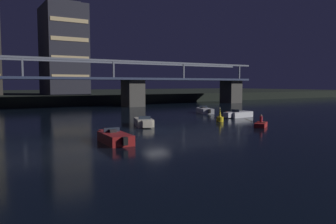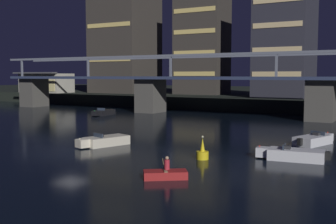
% 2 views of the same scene
% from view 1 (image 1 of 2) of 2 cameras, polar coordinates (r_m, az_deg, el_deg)
% --- Properties ---
extents(ground_plane, '(400.00, 400.00, 0.00)m').
position_cam_1_polar(ground_plane, '(34.46, -1.90, -3.08)').
color(ground_plane, black).
extents(far_riverbank, '(240.00, 80.00, 2.20)m').
position_cam_1_polar(far_riverbank, '(113.43, -22.83, 2.58)').
color(far_riverbank, black).
rests_on(far_riverbank, ground).
extents(river_bridge, '(87.70, 6.40, 9.38)m').
position_cam_1_polar(river_bridge, '(66.27, -16.72, 4.16)').
color(river_bridge, '#4C4944').
rests_on(river_bridge, ground).
extents(tower_central, '(9.20, 12.39, 21.53)m').
position_cam_1_polar(tower_central, '(85.59, -17.35, 10.00)').
color(tower_central, '#282833').
rests_on(tower_central, far_riverbank).
extents(speedboat_near_left, '(5.23, 2.24, 1.16)m').
position_cam_1_polar(speedboat_near_left, '(48.61, 11.85, -0.39)').
color(speedboat_near_left, silver).
rests_on(speedboat_near_left, ground).
extents(speedboat_near_center, '(2.97, 5.13, 1.16)m').
position_cam_1_polar(speedboat_near_center, '(54.68, 6.21, 0.25)').
color(speedboat_near_center, silver).
rests_on(speedboat_near_center, ground).
extents(speedboat_near_right, '(2.96, 5.13, 1.16)m').
position_cam_1_polar(speedboat_near_right, '(37.99, -4.13, -1.72)').
color(speedboat_near_right, beige).
rests_on(speedboat_near_right, ground).
extents(speedboat_mid_center, '(2.01, 5.22, 1.16)m').
position_cam_1_polar(speedboat_mid_center, '(27.27, -9.11, -4.34)').
color(speedboat_mid_center, maroon).
rests_on(speedboat_mid_center, ground).
extents(channel_buoy, '(0.90, 0.90, 1.76)m').
position_cam_1_polar(channel_buoy, '(42.51, 8.81, -0.99)').
color(channel_buoy, yellow).
rests_on(channel_buoy, ground).
extents(dinghy_with_paddler, '(2.76, 2.69, 1.36)m').
position_cam_1_polar(dinghy_with_paddler, '(38.27, 15.49, -2.05)').
color(dinghy_with_paddler, maroon).
rests_on(dinghy_with_paddler, ground).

